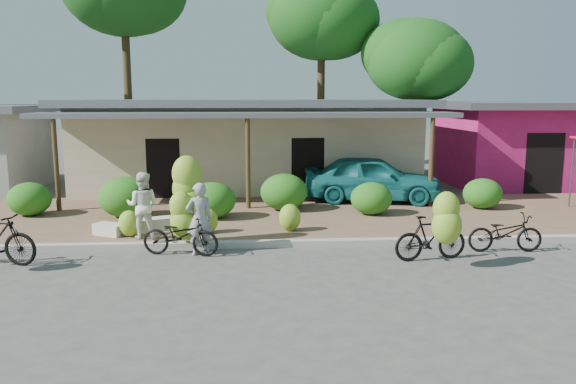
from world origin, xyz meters
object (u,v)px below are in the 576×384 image
at_px(tree_center_right, 317,15).
at_px(sack_far, 109,229).
at_px(teal_van, 372,178).
at_px(tree_near_right, 411,58).
at_px(bystander, 143,205).
at_px(sack_near, 155,224).
at_px(bike_far_right, 505,233).
at_px(bike_right, 436,231).
at_px(bike_center, 184,214).
at_px(vendor, 199,219).

height_order(tree_center_right, sack_far, tree_center_right).
bearing_deg(teal_van, sack_far, 129.53).
xyz_separation_m(tree_center_right, tree_near_right, (4.00, -2.00, -2.07)).
bearing_deg(bystander, sack_near, -94.63).
distance_m(tree_center_right, bike_far_right, 17.00).
bearing_deg(tree_center_right, bike_right, -87.89).
bearing_deg(tree_near_right, bike_center, -124.15).
distance_m(tree_near_right, bike_right, 15.22).
bearing_deg(bike_right, bystander, 62.85).
height_order(sack_near, teal_van, teal_van).
distance_m(bike_center, sack_far, 2.37).
height_order(tree_near_right, bike_center, tree_near_right).
relative_size(sack_near, vendor, 0.53).
distance_m(bike_center, vendor, 0.45).
distance_m(tree_center_right, teal_van, 11.56).
height_order(bike_far_right, sack_near, bike_far_right).
relative_size(tree_center_right, sack_far, 12.23).
height_order(bike_center, sack_near, bike_center).
bearing_deg(sack_far, sack_near, 25.51).
xyz_separation_m(tree_near_right, sack_near, (-9.66, -11.19, -4.92)).
relative_size(sack_far, bystander, 0.47).
height_order(tree_center_right, vendor, tree_center_right).
bearing_deg(vendor, sack_far, -50.81).
xyz_separation_m(tree_near_right, vendor, (-8.37, -13.13, -4.38)).
distance_m(bike_right, teal_van, 6.52).
distance_m(tree_near_right, vendor, 16.18).
height_order(tree_near_right, sack_near, tree_near_right).
bearing_deg(sack_near, sack_far, -154.49).
xyz_separation_m(sack_far, teal_van, (7.35, 4.06, 0.60)).
relative_size(tree_near_right, bike_far_right, 4.10).
xyz_separation_m(bike_center, teal_van, (5.39, 5.25, -0.00)).
xyz_separation_m(tree_center_right, bystander, (-5.80, -14.01, -6.35)).
relative_size(bike_far_right, vendor, 1.05).
height_order(sack_far, vendor, vendor).
xyz_separation_m(bike_center, vendor, (0.35, -0.27, -0.06)).
height_order(bike_center, vendor, bike_center).
bearing_deg(tree_near_right, sack_far, -132.46).
bearing_deg(sack_far, tree_near_right, 47.54).
bearing_deg(teal_van, bystander, 134.82).
relative_size(bike_right, sack_far, 2.23).
bearing_deg(teal_van, bike_far_right, -152.36).
relative_size(tree_center_right, bystander, 5.80).
bearing_deg(sack_near, bike_center, -60.72).
height_order(bike_right, teal_van, teal_van).
height_order(tree_center_right, sack_near, tree_center_right).
distance_m(bike_right, bystander, 6.74).
xyz_separation_m(sack_near, vendor, (1.29, -1.94, 0.53)).
bearing_deg(teal_van, bike_center, 144.82).
relative_size(bike_center, bike_right, 1.29).
distance_m(vendor, teal_van, 7.47).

